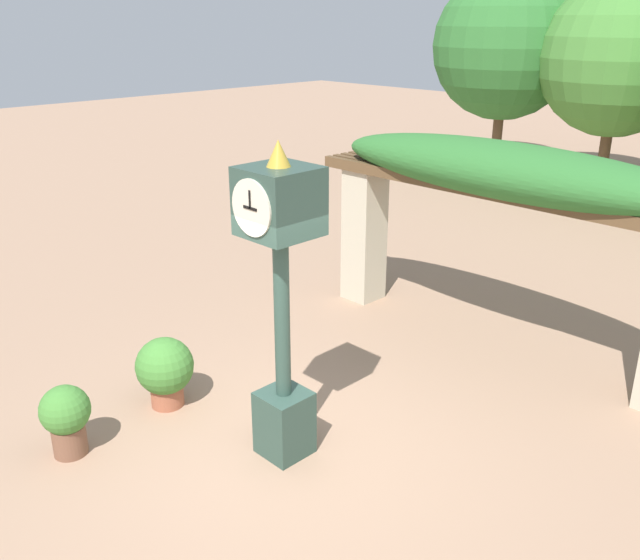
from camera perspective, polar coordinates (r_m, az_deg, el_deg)
name	(u,v)px	position (r m, az deg, el deg)	size (l,w,h in m)	color
ground_plane	(290,456)	(7.05, -2.56, -14.57)	(60.00, 60.00, 0.00)	#9E7A60
pedestal_clock	(281,289)	(6.25, -3.27, -0.79)	(0.61, 0.66, 3.16)	#2D473D
pergola	(502,193)	(8.77, 15.09, 7.12)	(5.65, 1.10, 2.71)	#BCB299
potted_plant_near_left	(66,417)	(7.29, -20.61, -10.72)	(0.50, 0.50, 0.75)	brown
potted_plant_near_right	(165,369)	(7.82, -12.93, -7.33)	(0.65, 0.65, 0.82)	#9E563D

